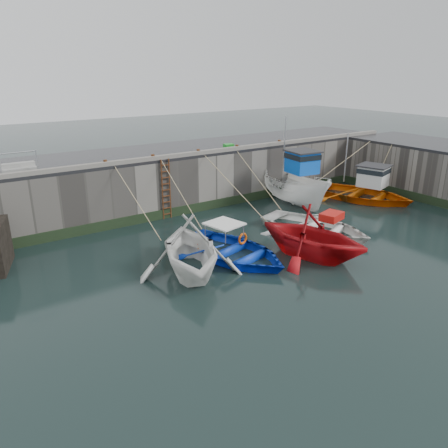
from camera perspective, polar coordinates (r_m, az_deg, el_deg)
ground at (r=17.36m, az=14.11°, el=-6.82°), size 120.00×120.00×0.00m
quay_back at (r=26.25m, az=-6.24°, el=6.17°), size 30.00×5.00×3.00m
road_back at (r=25.93m, az=-6.37°, el=9.57°), size 30.00×5.00×0.16m
kerb_back at (r=23.88m, az=-3.68°, el=9.22°), size 30.00×0.30×0.20m
algae_back at (r=24.44m, az=-3.30°, el=2.20°), size 30.00×0.08×0.50m
algae_right at (r=27.98m, az=26.97°, el=2.31°), size 0.08×15.00×0.50m
ladder at (r=23.11m, az=-7.56°, el=4.50°), size 0.51×0.08×3.20m
boat_near_white at (r=17.36m, az=-4.42°, el=-6.24°), size 5.75×6.14×2.61m
boat_near_white_rope at (r=21.06m, az=-10.54°, el=-1.75°), size 0.04×4.73×3.10m
boat_near_blue at (r=18.59m, az=1.15°, el=-4.36°), size 4.84×6.02×1.11m
boat_near_blue_rope at (r=22.04m, az=-5.44°, el=-0.52°), size 0.04×4.56×3.10m
boat_near_blacktrim at (r=19.05m, az=11.21°, el=-4.14°), size 5.35×5.80×2.55m
boat_near_blacktrim_rope at (r=22.75m, az=1.84°, el=0.22°), size 0.04×6.10×3.10m
boat_near_navy at (r=21.75m, az=11.78°, el=-1.13°), size 5.33×6.42×1.15m
boat_near_navy_rope at (r=24.74m, az=4.67°, el=1.78°), size 0.04×4.46×3.10m
boat_far_white at (r=26.10m, az=9.25°, el=4.79°), size 2.95×6.20×5.31m
boat_far_orange at (r=27.99m, az=17.62°, el=3.90°), size 6.01×7.15×4.27m
fish_crate at (r=25.82m, az=0.61°, el=10.13°), size 0.61×0.50×0.27m
railing at (r=21.96m, az=-25.42°, el=6.73°), size 1.60×1.05×1.00m
bollard_a at (r=21.89m, az=-15.23°, el=7.73°), size 0.18×0.18×0.28m
bollard_b at (r=22.81m, az=-9.27°, el=8.62°), size 0.18×0.18×0.28m
bollard_c at (r=24.06m, az=-3.39°, el=9.40°), size 0.18×0.18×0.28m
bollard_d at (r=25.47m, az=1.70°, el=10.00°), size 0.18×0.18×0.28m
bollard_e at (r=27.44m, az=7.22°, el=10.56°), size 0.18×0.18×0.28m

